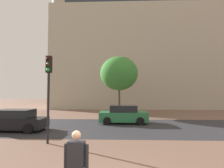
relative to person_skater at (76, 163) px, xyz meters
name	(u,v)px	position (x,y,z in m)	size (l,w,h in m)	color
ground_plane	(114,126)	(0.66, 9.75, -0.96)	(120.00, 120.00, 0.00)	brown
street_asphalt_strip	(114,127)	(0.66, 9.58, -0.96)	(120.00, 7.62, 0.00)	#2D2D33
landmark_building	(134,54)	(4.00, 30.03, 9.32)	(29.62, 13.72, 34.53)	#B2A893
person_skater	(76,163)	(0.00, 0.00, 0.00)	(0.61, 0.32, 1.73)	#333338
car_black	(15,121)	(-6.25, 7.91, -0.26)	(4.25, 1.96, 1.47)	black
car_green	(123,115)	(1.42, 11.26, -0.22)	(4.13, 2.02, 1.56)	#287042
traffic_light_pole	(49,82)	(-2.70, 4.91, 2.26)	(0.28, 0.34, 4.61)	black
tree_curb_far	(119,74)	(1.06, 16.23, 3.93)	(4.39, 4.39, 6.88)	#4C3823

